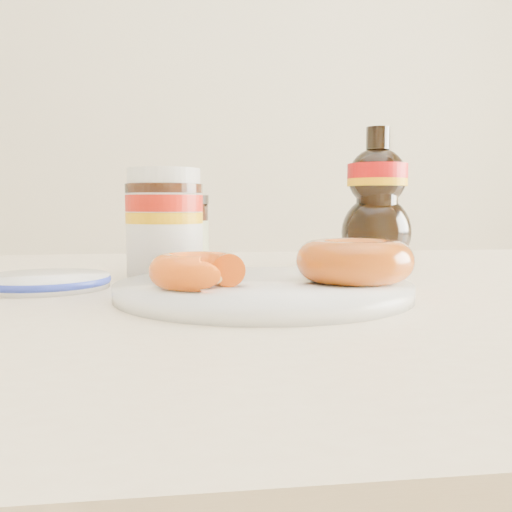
{
  "coord_description": "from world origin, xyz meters",
  "views": [
    {
      "loc": [
        -0.16,
        -0.52,
        0.84
      ],
      "look_at": [
        -0.08,
        0.07,
        0.79
      ],
      "focal_mm": 40.0,
      "sensor_mm": 36.0,
      "label": 1
    }
  ],
  "objects": [
    {
      "name": "plate",
      "position": [
        -0.08,
        0.02,
        0.76
      ],
      "size": [
        0.28,
        0.28,
        0.01
      ],
      "color": "white",
      "rests_on": "dining_table"
    },
    {
      "name": "donut_bitten",
      "position": [
        -0.14,
        -0.0,
        0.78
      ],
      "size": [
        0.1,
        0.1,
        0.03
      ],
      "primitive_type": "torus",
      "rotation": [
        0.0,
        0.0,
        -0.12
      ],
      "color": "#D3490C",
      "rests_on": "plate"
    },
    {
      "name": "nutella_jar",
      "position": [
        -0.17,
        0.19,
        0.82
      ],
      "size": [
        0.09,
        0.09,
        0.13
      ],
      "rotation": [
        0.0,
        0.0,
        -0.29
      ],
      "color": "white",
      "rests_on": "dining_table"
    },
    {
      "name": "syrup_bottle",
      "position": [
        0.13,
        0.29,
        0.85
      ],
      "size": [
        0.1,
        0.09,
        0.2
      ],
      "primitive_type": null,
      "rotation": [
        0.0,
        0.0,
        -0.0
      ],
      "color": "black",
      "rests_on": "dining_table"
    },
    {
      "name": "dark_jar",
      "position": [
        -0.15,
        0.24,
        0.8
      ],
      "size": [
        0.06,
        0.06,
        0.1
      ],
      "rotation": [
        0.0,
        0.0,
        0.37
      ],
      "color": "black",
      "rests_on": "dining_table"
    },
    {
      "name": "dining_table",
      "position": [
        0.0,
        0.1,
        0.67
      ],
      "size": [
        1.4,
        0.9,
        0.75
      ],
      "color": "beige",
      "rests_on": "ground"
    },
    {
      "name": "donut_whole",
      "position": [
        0.01,
        0.02,
        0.78
      ],
      "size": [
        0.14,
        0.14,
        0.04
      ],
      "primitive_type": "torus",
      "rotation": [
        0.0,
        0.0,
        0.33
      ],
      "color": "#8E3709",
      "rests_on": "plate"
    },
    {
      "name": "blue_rim_saucer",
      "position": [
        -0.3,
        0.11,
        0.76
      ],
      "size": [
        0.14,
        0.14,
        0.01
      ],
      "color": "white",
      "rests_on": "dining_table"
    }
  ]
}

